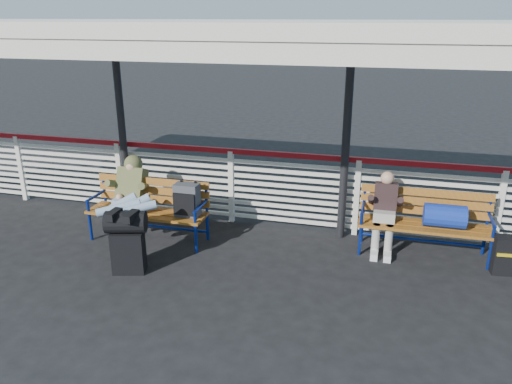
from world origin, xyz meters
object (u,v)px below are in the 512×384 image
(bench_right, at_px, (434,216))
(suitcase_side, at_px, (507,255))
(companion_person, at_px, (384,212))
(luggage_stack, at_px, (127,239))
(bench_left, at_px, (162,203))
(traveler_man, at_px, (128,201))

(bench_right, bearing_deg, suitcase_side, -18.32)
(companion_person, bearing_deg, suitcase_side, -10.54)
(luggage_stack, height_order, bench_left, bench_left)
(luggage_stack, relative_size, companion_person, 0.75)
(bench_left, xyz_separation_m, suitcase_side, (4.79, 0.22, -0.35))
(suitcase_side, bearing_deg, bench_left, 176.53)
(bench_right, bearing_deg, luggage_stack, -158.17)
(bench_right, relative_size, companion_person, 1.57)
(bench_right, distance_m, suitcase_side, 1.04)
(suitcase_side, bearing_deg, bench_right, 155.62)
(bench_right, height_order, suitcase_side, bench_right)
(bench_left, bearing_deg, bench_right, 7.77)
(bench_left, relative_size, companion_person, 1.57)
(bench_left, height_order, bench_right, bench_left)
(traveler_man, relative_size, suitcase_side, 3.15)
(traveler_man, height_order, suitcase_side, traveler_man)
(luggage_stack, xyz_separation_m, traveler_man, (-0.35, 0.69, 0.25))
(luggage_stack, xyz_separation_m, companion_person, (3.21, 1.54, 0.13))
(luggage_stack, distance_m, bench_left, 1.04)
(traveler_man, relative_size, companion_person, 1.43)
(companion_person, bearing_deg, traveler_man, -166.48)
(bench_right, bearing_deg, traveler_man, -168.39)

